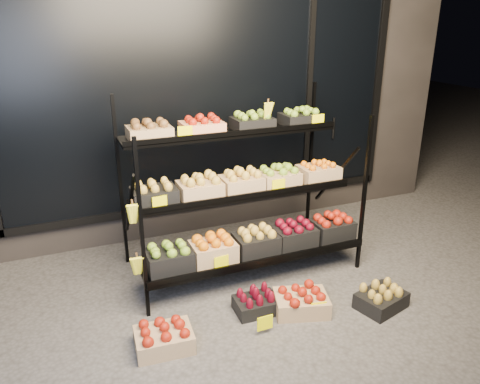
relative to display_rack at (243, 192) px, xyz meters
name	(u,v)px	position (x,y,z in m)	size (l,w,h in m)	color
ground	(271,300)	(0.01, -0.60, -0.79)	(24.00, 24.00, 0.00)	#514F4C
building	(180,64)	(0.01, 1.99, 0.96)	(6.00, 2.08, 3.50)	#2D2826
display_rack	(243,192)	(0.00, 0.00, 0.00)	(2.18, 1.02, 1.66)	black
tag_floor_a	(265,327)	(-0.23, -1.00, -0.73)	(0.13, 0.01, 0.12)	#F6EE00
tag_floor_b	(318,313)	(0.24, -1.00, -0.73)	(0.13, 0.01, 0.12)	#F6EE00
floor_crate_left	(164,337)	(-0.99, -0.86, -0.69)	(0.44, 0.34, 0.21)	tan
floor_crate_midleft	(256,302)	(-0.17, -0.70, -0.70)	(0.36, 0.27, 0.19)	black
floor_crate_midright	(301,301)	(0.17, -0.84, -0.69)	(0.51, 0.43, 0.21)	tan
floor_crate_right	(381,298)	(0.82, -1.06, -0.69)	(0.46, 0.38, 0.20)	black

